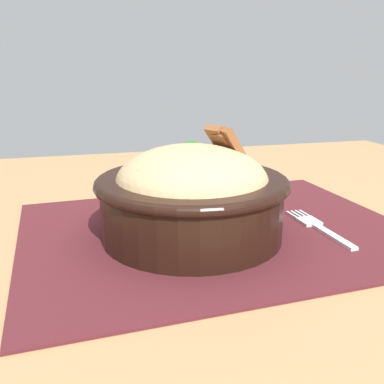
% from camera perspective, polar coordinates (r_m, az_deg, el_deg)
% --- Properties ---
extents(table, '(1.06, 0.99, 0.72)m').
position_cam_1_polar(table, '(0.54, 6.25, -11.41)').
color(table, '#99754C').
rests_on(table, ground_plane).
extents(placemat, '(0.45, 0.35, 0.00)m').
position_cam_1_polar(placemat, '(0.50, 3.19, -5.02)').
color(placemat, '#47191E').
rests_on(placemat, table).
extents(bowl, '(0.21, 0.21, 0.12)m').
position_cam_1_polar(bowl, '(0.47, 0.01, -0.21)').
color(bowl, black).
rests_on(bowl, placemat).
extents(fork, '(0.02, 0.12, 0.00)m').
position_cam_1_polar(fork, '(0.52, 16.09, -4.36)').
color(fork, silver).
rests_on(fork, placemat).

